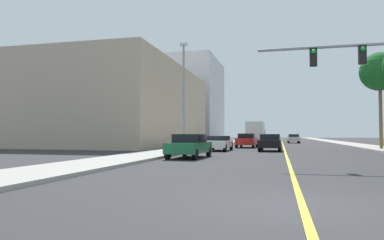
# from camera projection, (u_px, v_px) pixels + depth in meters

# --- Properties ---
(ground) EXTENTS (192.00, 192.00, 0.00)m
(ground) POSITION_uv_depth(u_px,v_px,m) (283.00, 145.00, 47.81)
(ground) COLOR #2D2D30
(sidewalk_left) EXTENTS (3.30, 168.00, 0.15)m
(sidewalk_left) POSITION_uv_depth(u_px,v_px,m) (219.00, 144.00, 49.93)
(sidewalk_left) COLOR #9E9B93
(sidewalk_left) RESTS_ON ground
(sidewalk_right) EXTENTS (3.30, 168.00, 0.15)m
(sidewalk_right) POSITION_uv_depth(u_px,v_px,m) (353.00, 145.00, 45.70)
(sidewalk_right) COLOR #9E9B93
(sidewalk_right) RESTS_ON ground
(lane_marking_center) EXTENTS (0.16, 144.00, 0.01)m
(lane_marking_center) POSITION_uv_depth(u_px,v_px,m) (283.00, 145.00, 47.81)
(lane_marking_center) COLOR yellow
(lane_marking_center) RESTS_ON ground
(building_left_near) EXTENTS (17.14, 27.69, 9.92)m
(building_left_near) POSITION_uv_depth(u_px,v_px,m) (119.00, 107.00, 45.93)
(building_left_near) COLOR tan
(building_left_near) RESTS_ON ground
(building_left_far) EXTENTS (14.45, 16.80, 16.09)m
(building_left_far) POSITION_uv_depth(u_px,v_px,m) (182.00, 101.00, 70.86)
(building_left_far) COLOR silver
(building_left_far) RESTS_ON ground
(street_lamp) EXTENTS (0.56, 0.28, 8.39)m
(street_lamp) POSITION_uv_depth(u_px,v_px,m) (184.00, 91.00, 27.34)
(street_lamp) COLOR gray
(street_lamp) RESTS_ON sidewalk_left
(palm_far) EXTENTS (3.51, 3.51, 8.73)m
(palm_far) POSITION_uv_depth(u_px,v_px,m) (380.00, 72.00, 32.01)
(palm_far) COLOR brown
(palm_far) RESTS_ON sidewalk_right
(car_black) EXTENTS (1.91, 3.89, 1.43)m
(car_black) POSITION_uv_depth(u_px,v_px,m) (270.00, 142.00, 29.82)
(car_black) COLOR black
(car_black) RESTS_ON ground
(car_blue) EXTENTS (1.96, 3.88, 1.43)m
(car_blue) POSITION_uv_depth(u_px,v_px,m) (274.00, 138.00, 55.77)
(car_blue) COLOR #1E389E
(car_blue) RESTS_ON ground
(car_silver) EXTENTS (1.86, 4.56, 1.41)m
(car_silver) POSITION_uv_depth(u_px,v_px,m) (293.00, 138.00, 56.50)
(car_silver) COLOR #BCBCC1
(car_silver) RESTS_ON ground
(car_red) EXTENTS (2.09, 4.36, 1.50)m
(car_red) POSITION_uv_depth(u_px,v_px,m) (247.00, 140.00, 37.44)
(car_red) COLOR red
(car_red) RESTS_ON ground
(car_green) EXTENTS (2.00, 4.41, 1.44)m
(car_green) POSITION_uv_depth(u_px,v_px,m) (190.00, 145.00, 21.40)
(car_green) COLOR #196638
(car_green) RESTS_ON ground
(car_white) EXTENTS (1.99, 4.50, 1.28)m
(car_white) POSITION_uv_depth(u_px,v_px,m) (219.00, 143.00, 30.49)
(car_white) COLOR white
(car_white) RESTS_ON ground
(delivery_truck) EXTENTS (2.54, 7.28, 3.21)m
(delivery_truck) POSITION_uv_depth(u_px,v_px,m) (256.00, 132.00, 52.34)
(delivery_truck) COLOR red
(delivery_truck) RESTS_ON ground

